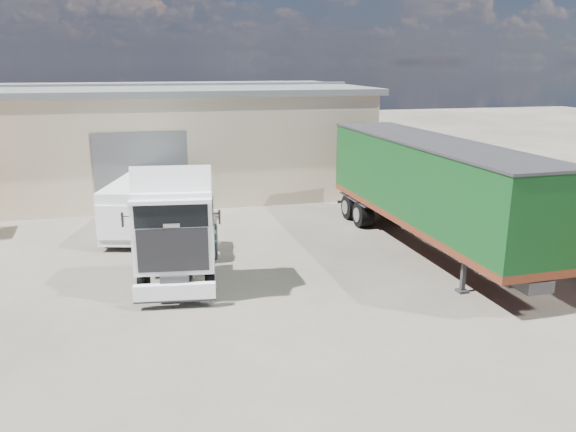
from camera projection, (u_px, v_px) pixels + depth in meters
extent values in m
plane|color=#2C2924|center=(215.00, 297.00, 16.06)|extent=(120.00, 120.00, 0.00)
cube|color=#B7A88D|center=(62.00, 142.00, 29.02)|extent=(30.00, 12.00, 5.00)
cube|color=#525557|center=(57.00, 90.00, 28.32)|extent=(30.60, 12.60, 0.30)
cube|color=#525557|center=(142.00, 173.00, 24.48)|extent=(4.00, 0.08, 3.60)
cube|color=#525557|center=(56.00, 86.00, 28.27)|extent=(30.60, 0.40, 0.15)
cube|color=brown|center=(467.00, 189.00, 23.97)|extent=(0.35, 26.00, 2.50)
cylinder|color=black|center=(177.00, 282.00, 15.96)|extent=(2.21, 1.16, 0.91)
cylinder|color=black|center=(184.00, 248.00, 18.84)|extent=(2.26, 1.17, 0.91)
cylinder|color=black|center=(186.00, 237.00, 20.00)|extent=(2.26, 1.17, 0.91)
cube|color=#2D2D30|center=(181.00, 248.00, 17.85)|extent=(1.47, 5.73, 0.26)
cube|color=white|center=(175.00, 292.00, 15.17)|extent=(2.20, 0.48, 0.47)
cube|color=white|center=(175.00, 228.00, 15.85)|extent=(2.38, 2.23, 2.11)
cube|color=black|center=(173.00, 250.00, 14.99)|extent=(1.89, 0.28, 1.20)
cube|color=black|center=(171.00, 216.00, 14.75)|extent=(1.93, 0.28, 0.65)
cube|color=white|center=(173.00, 180.00, 15.66)|extent=(2.32, 1.92, 1.06)
cube|color=#0D5F52|center=(138.00, 234.00, 16.12)|extent=(0.09, 0.64, 0.95)
cube|color=#0D5F52|center=(214.00, 231.00, 16.36)|extent=(0.09, 0.64, 0.95)
cylinder|color=#2D2D30|center=(183.00, 232.00, 18.88)|extent=(1.06, 1.06, 0.10)
cube|color=#2D2D30|center=(463.00, 275.00, 16.23)|extent=(0.31, 0.31, 1.08)
cube|color=#2D2D30|center=(515.00, 269.00, 16.69)|extent=(0.31, 0.31, 1.08)
cylinder|color=black|center=(379.00, 209.00, 23.61)|extent=(2.54, 1.13, 1.04)
cube|color=#2D2D30|center=(427.00, 226.00, 19.83)|extent=(1.23, 11.80, 0.34)
cube|color=#612D16|center=(427.00, 217.00, 19.74)|extent=(2.90, 11.87, 0.24)
cube|color=black|center=(430.00, 179.00, 19.37)|extent=(2.90, 11.87, 2.55)
cube|color=#2D2D30|center=(433.00, 141.00, 19.03)|extent=(2.96, 11.93, 0.08)
cylinder|color=black|center=(134.00, 237.00, 20.37)|extent=(2.26, 1.27, 0.74)
cylinder|color=black|center=(159.00, 211.00, 23.81)|extent=(2.26, 1.27, 0.74)
cube|color=white|center=(146.00, 203.00, 21.88)|extent=(3.39, 5.51, 1.90)
cube|color=white|center=(130.00, 219.00, 19.85)|extent=(2.26, 1.51, 1.23)
cube|color=black|center=(130.00, 201.00, 19.90)|extent=(1.91, 0.60, 0.67)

